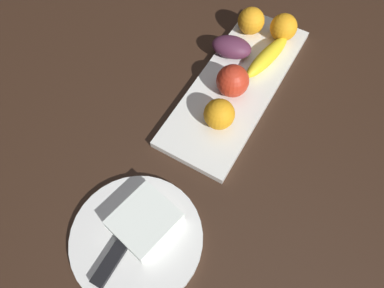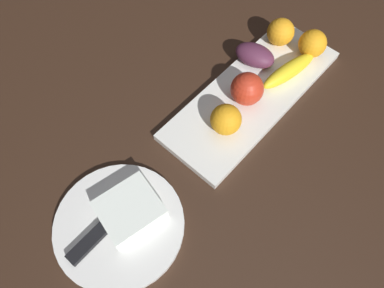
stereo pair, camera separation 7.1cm
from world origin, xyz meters
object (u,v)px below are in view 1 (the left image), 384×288
object	(u,v)px
orange_near_banana	(219,114)
dinner_plate	(137,238)
fruit_tray	(236,85)
banana	(267,57)
orange_near_apple	(251,21)
folded_napkin	(144,221)
grape_bunch	(231,47)
orange_center	(284,27)
apple	(233,81)
knife	(116,254)

from	to	relation	value
orange_near_banana	dinner_plate	distance (m)	0.29
fruit_tray	banana	world-z (taller)	banana
orange_near_apple	folded_napkin	xyz separation A→B (m)	(-0.53, -0.05, -0.02)
banana	grape_bunch	distance (m)	0.08
orange_near_apple	folded_napkin	distance (m)	0.53
grape_bunch	banana	bearing A→B (deg)	-77.05
orange_near_banana	orange_center	size ratio (longest dim) A/B	1.01
banana	orange_near_apple	xyz separation A→B (m)	(0.07, 0.08, 0.01)
banana	fruit_tray	bearing A→B (deg)	-8.95
orange_near_banana	orange_center	world-z (taller)	same
orange_center	folded_napkin	distance (m)	0.55
orange_near_banana	dinner_plate	bearing A→B (deg)	177.25
dinner_plate	apple	bearing A→B (deg)	0.08
folded_napkin	knife	bearing A→B (deg)	170.31
orange_center	grape_bunch	bearing A→B (deg)	143.34
grape_bunch	orange_near_apple	bearing A→B (deg)	-3.55
banana	knife	size ratio (longest dim) A/B	0.86
orange_near_apple	grape_bunch	xyz separation A→B (m)	(-0.09, 0.01, -0.01)
orange_center	folded_napkin	world-z (taller)	orange_center
fruit_tray	orange_center	distance (m)	0.19
apple	banana	xyz separation A→B (m)	(0.12, -0.03, -0.02)
orange_near_apple	orange_near_banana	size ratio (longest dim) A/B	0.99
grape_bunch	dinner_plate	bearing A→B (deg)	-173.79
apple	knife	world-z (taller)	apple
banana	orange_near_banana	bearing A→B (deg)	5.61
fruit_tray	dinner_plate	bearing A→B (deg)	180.00
apple	orange_near_apple	size ratio (longest dim) A/B	1.11
orange_center	grape_bunch	distance (m)	0.14
folded_napkin	knife	xyz separation A→B (m)	(-0.07, 0.01, -0.01)
dinner_plate	knife	world-z (taller)	knife
fruit_tray	knife	size ratio (longest dim) A/B	2.53
orange_near_apple	dinner_plate	distance (m)	0.57
orange_near_apple	orange_center	size ratio (longest dim) A/B	1.00
banana	orange_near_banana	distance (m)	0.20
orange_near_apple	orange_center	distance (m)	0.08
grape_bunch	folded_napkin	world-z (taller)	grape_bunch
dinner_plate	orange_near_apple	bearing A→B (deg)	4.66
dinner_plate	folded_napkin	world-z (taller)	folded_napkin
banana	folded_napkin	size ratio (longest dim) A/B	1.43
orange_near_apple	orange_near_banana	distance (m)	0.28
fruit_tray	orange_near_banana	xyz separation A→B (m)	(-0.11, -0.01, 0.04)
orange_center	grape_bunch	world-z (taller)	orange_center
banana	grape_bunch	bearing A→B (deg)	-66.59
apple	orange_near_banana	distance (m)	0.09
banana	orange_center	distance (m)	0.09
fruit_tray	orange_near_apple	size ratio (longest dim) A/B	7.12
fruit_tray	folded_napkin	xyz separation A→B (m)	(-0.37, 0.00, 0.02)
fruit_tray	orange_near_apple	world-z (taller)	orange_near_apple
apple	grape_bunch	distance (m)	0.11
orange_near_banana	grape_bunch	size ratio (longest dim) A/B	0.69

